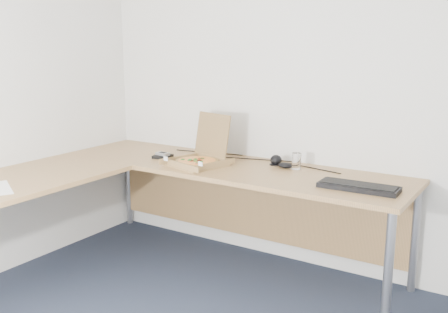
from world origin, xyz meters
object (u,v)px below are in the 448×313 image
Objects in this scene: desk at (150,176)px; wallet at (163,157)px; pizza_box at (199,159)px; keyboard at (359,187)px; drinking_glass at (296,161)px.

wallet is (-0.20, 0.37, 0.04)m from desk.
keyboard is at bearing 14.80° from pizza_box.
drinking_glass is at bearing 37.41° from desk.
drinking_glass is 0.99m from wallet.
keyboard is at bearing -27.19° from drinking_glass.
desk is 0.97m from drinking_glass.
pizza_box is at bearing -22.61° from wallet.
drinking_glass is 0.58m from keyboard.
pizza_box is 0.35m from wallet.
keyboard is at bearing -18.19° from wallet.
drinking_glass reaches higher than keyboard.
pizza_box is at bearing 65.71° from desk.
keyboard is 1.47m from wallet.
desk is at bearing -142.59° from drinking_glass.
pizza_box is 1.13m from keyboard.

